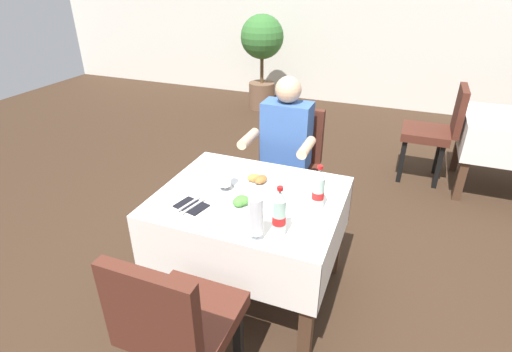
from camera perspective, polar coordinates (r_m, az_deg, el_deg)
The scene contains 15 objects.
ground_plane at distance 2.84m, azimuth 0.89°, elevation -14.96°, with size 11.00×11.00×0.00m, color #382619.
back_wall at distance 6.36m, azimuth 16.19°, elevation 22.57°, with size 11.00×0.12×2.88m, color silver.
main_dining_table at distance 2.43m, azimuth -0.87°, elevation -6.23°, with size 1.08×0.91×0.74m.
chair_far_diner_seat at distance 3.13m, azimuth 5.01°, elevation 1.74°, with size 0.44×0.50×0.97m.
chair_near_camera_side at distance 1.88m, azimuth -11.32°, elevation -20.06°, with size 0.44×0.50×0.97m.
seated_diner_far at distance 2.98m, azimuth 4.03°, elevation 3.67°, with size 0.50×0.46×1.26m.
plate_near_camera at distance 2.22m, azimuth -2.46°, elevation -4.01°, with size 0.22×0.22×0.07m.
plate_far_diner at distance 2.46m, azimuth -0.29°, elevation -0.63°, with size 0.26×0.26×0.07m.
beer_glass_left at distance 1.92m, azimuth -0.03°, elevation -6.07°, with size 0.07×0.07×0.24m.
beer_glass_middle at distance 2.35m, azimuth -4.58°, elevation 0.30°, with size 0.07×0.07×0.20m.
cola_bottle_primary at distance 2.19m, azimuth 9.00°, elevation -2.04°, with size 0.07×0.07×0.27m.
cola_bottle_secondary at distance 1.95m, azimuth 3.37°, elevation -5.59°, with size 0.07×0.07×0.28m.
napkin_cutlery_set at distance 2.26m, azimuth -9.33°, elevation -4.26°, with size 0.20×0.20×0.01m.
background_chair_left at distance 4.22m, azimuth 24.72°, elevation 6.33°, with size 0.50×0.44×0.97m.
potted_plant_corner at distance 6.00m, azimuth 0.88°, elevation 17.91°, with size 0.62×0.62×1.36m.
Camera 1 is at (0.72, -1.95, 1.94)m, focal length 27.63 mm.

